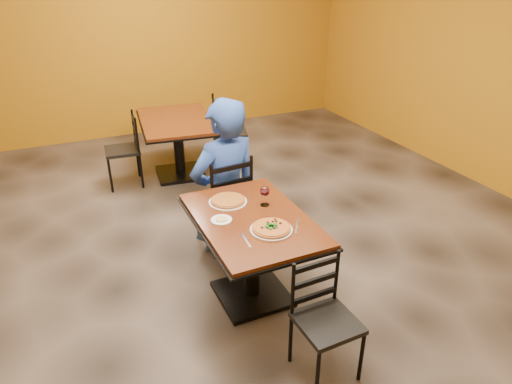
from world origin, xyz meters
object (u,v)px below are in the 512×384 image
table_second (178,134)px  side_plate (221,220)px  wine_glass (265,195)px  chair_second_right (230,132)px  diner (225,176)px  table_main (252,239)px  chair_main_far (224,200)px  plate_far (228,202)px  chair_main_near (327,323)px  pizza_main (271,228)px  chair_second_left (122,151)px  pizza_far (228,200)px  plate_main (271,230)px

table_second → side_plate: bearing=-98.1°
wine_glass → side_plate: bearing=-167.5°
side_plate → chair_second_right: bearing=67.4°
chair_second_right → diner: (-0.75, -1.79, 0.25)m
wine_glass → table_main: bearing=-140.8°
table_main → table_second: 2.63m
chair_main_far → plate_far: (-0.16, -0.55, 0.28)m
chair_main_near → diner: 1.77m
pizza_main → chair_main_near: bearing=-83.8°
table_main → chair_main_near: bearing=-82.1°
wine_glass → diner: bearing=96.3°
plate_far → chair_second_left: bearing=101.8°
table_main → pizza_far: 0.38m
chair_second_right → side_plate: (-1.07, -2.57, 0.28)m
chair_second_left → side_plate: bearing=12.1°
table_second → plate_far: plate_far is taller
table_second → chair_second_right: bearing=-0.0°
table_second → pizza_main: (-0.09, -2.85, 0.21)m
pizza_main → pizza_far: same height
diner → side_plate: size_ratio=9.15×
chair_main_near → chair_main_far: 1.76m
chair_main_near → table_main: bearing=96.4°
chair_main_far → plate_far: 0.64m
chair_second_left → pizza_main: size_ratio=3.14×
pizza_main → chair_second_left: bearing=102.1°
pizza_far → pizza_main: bearing=-76.3°
chair_main_near → chair_main_far: size_ratio=0.86×
chair_main_near → chair_second_left: bearing=99.5°
plate_far → pizza_far: size_ratio=1.11×
table_second → side_plate: side_plate is taller
diner → pizza_main: diner is taller
plate_main → pizza_far: pizza_far is taller
table_second → plate_far: 2.34m
pizza_main → plate_far: pizza_main is taller
table_second → plate_main: 2.86m
table_main → chair_second_left: size_ratio=1.38×
plate_main → side_plate: (-0.28, 0.28, 0.00)m
table_main → wine_glass: 0.36m
table_main → chair_second_left: bearing=102.1°
chair_second_right → plate_far: size_ratio=3.09×
table_main → plate_main: size_ratio=3.97×
table_main → chair_second_right: 2.76m
table_main → plate_main: bearing=-77.1°
table_main → pizza_main: bearing=-77.1°
pizza_main → wine_glass: wine_glass is taller
chair_main_far → pizza_main: chair_main_far is taller
table_main → diner: diner is taller
pizza_main → plate_far: bearing=103.7°
table_main → pizza_main: pizza_main is taller
table_main → pizza_far: (-0.08, 0.31, 0.21)m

